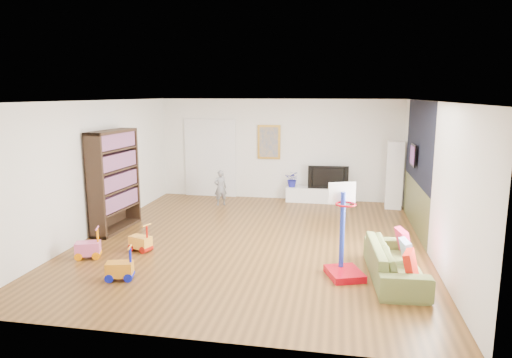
% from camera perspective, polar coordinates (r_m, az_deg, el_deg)
% --- Properties ---
extents(floor, '(6.50, 7.50, 0.00)m').
position_cam_1_polar(floor, '(9.03, -0.46, -7.65)').
color(floor, brown).
rests_on(floor, ground).
extents(ceiling, '(6.50, 7.50, 0.00)m').
position_cam_1_polar(ceiling, '(8.58, -0.49, 9.74)').
color(ceiling, white).
rests_on(ceiling, ground).
extents(wall_back, '(6.50, 0.00, 2.70)m').
position_cam_1_polar(wall_back, '(12.37, 2.80, 3.71)').
color(wall_back, white).
rests_on(wall_back, ground).
extents(wall_front, '(6.50, 0.00, 2.70)m').
position_cam_1_polar(wall_front, '(5.16, -8.38, -6.14)').
color(wall_front, white).
rests_on(wall_front, ground).
extents(wall_left, '(0.00, 7.50, 2.70)m').
position_cam_1_polar(wall_left, '(9.84, -19.41, 1.35)').
color(wall_left, white).
rests_on(wall_left, ground).
extents(wall_right, '(0.00, 7.50, 2.70)m').
position_cam_1_polar(wall_right, '(8.71, 21.04, 0.11)').
color(wall_right, silver).
rests_on(wall_right, ground).
extents(navy_accent, '(0.01, 3.20, 1.70)m').
position_cam_1_polar(navy_accent, '(10.00, 19.70, 4.37)').
color(navy_accent, black).
rests_on(navy_accent, wall_right).
extents(olive_wainscot, '(0.01, 3.20, 1.00)m').
position_cam_1_polar(olive_wainscot, '(10.22, 19.23, -3.17)').
color(olive_wainscot, brown).
rests_on(olive_wainscot, wall_right).
extents(doorway, '(1.45, 0.06, 2.10)m').
position_cam_1_polar(doorway, '(12.76, -5.73, 2.52)').
color(doorway, white).
rests_on(doorway, ground).
extents(painting_back, '(0.62, 0.06, 0.92)m').
position_cam_1_polar(painting_back, '(12.34, 1.63, 4.64)').
color(painting_back, gold).
rests_on(painting_back, wall_back).
extents(artwork_right, '(0.04, 0.56, 0.46)m').
position_cam_1_polar(artwork_right, '(10.22, 19.06, 2.83)').
color(artwork_right, '#7F3F8C').
rests_on(artwork_right, wall_right).
extents(media_console, '(1.67, 0.43, 0.39)m').
position_cam_1_polar(media_console, '(12.21, 7.74, -1.97)').
color(media_console, white).
rests_on(media_console, ground).
extents(tall_cabinet, '(0.42, 0.42, 1.69)m').
position_cam_1_polar(tall_cabinet, '(11.84, 16.90, 0.48)').
color(tall_cabinet, white).
rests_on(tall_cabinet, ground).
extents(bookshelf, '(0.46, 1.46, 2.10)m').
position_cam_1_polar(bookshelf, '(9.93, -17.30, -0.20)').
color(bookshelf, '#302014').
rests_on(bookshelf, ground).
extents(sofa, '(0.85, 1.91, 0.54)m').
position_cam_1_polar(sofa, '(7.47, 16.98, -9.88)').
color(sofa, olive).
rests_on(sofa, ground).
extents(basketball_hoop, '(0.69, 0.76, 1.48)m').
position_cam_1_polar(basketball_hoop, '(7.19, 11.19, -6.47)').
color(basketball_hoop, '#AD0412').
rests_on(basketball_hoop, ground).
extents(ride_on_yellow, '(0.44, 0.35, 0.52)m').
position_cam_1_polar(ride_on_yellow, '(8.63, -14.27, -7.07)').
color(ride_on_yellow, '#FFAC33').
rests_on(ride_on_yellow, ground).
extents(ride_on_orange, '(0.45, 0.34, 0.53)m').
position_cam_1_polar(ride_on_orange, '(7.42, -16.72, -10.07)').
color(ride_on_orange, orange).
rests_on(ride_on_orange, ground).
extents(ride_on_pink, '(0.47, 0.38, 0.54)m').
position_cam_1_polar(ride_on_pink, '(8.52, -20.30, -7.54)').
color(ride_on_pink, pink).
rests_on(ride_on_pink, ground).
extents(child, '(0.40, 0.35, 0.92)m').
position_cam_1_polar(child, '(11.74, -4.47, -1.09)').
color(child, gray).
rests_on(child, ground).
extents(tv, '(1.05, 0.20, 0.60)m').
position_cam_1_polar(tv, '(12.12, 8.99, 0.29)').
color(tv, black).
rests_on(tv, media_console).
extents(vase_plant, '(0.43, 0.39, 0.42)m').
position_cam_1_polar(vase_plant, '(12.16, 4.60, 0.01)').
color(vase_plant, '#1B1D93').
rests_on(vase_plant, media_console).
extents(pillow_left, '(0.21, 0.40, 0.39)m').
position_cam_1_polar(pillow_left, '(6.96, 18.77, -10.13)').
color(pillow_left, red).
rests_on(pillow_left, sofa).
extents(pillow_center, '(0.16, 0.39, 0.38)m').
position_cam_1_polar(pillow_center, '(7.47, 18.37, -8.69)').
color(pillow_center, white).
rests_on(pillow_center, sofa).
extents(pillow_right, '(0.19, 0.42, 0.41)m').
position_cam_1_polar(pillow_right, '(7.98, 17.93, -7.41)').
color(pillow_right, '#D02049').
rests_on(pillow_right, sofa).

